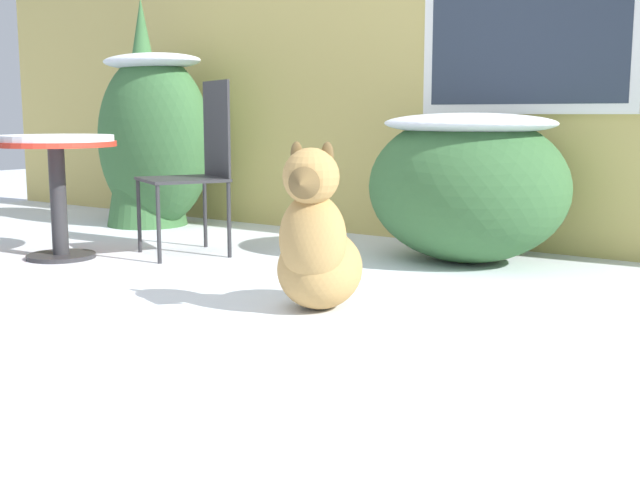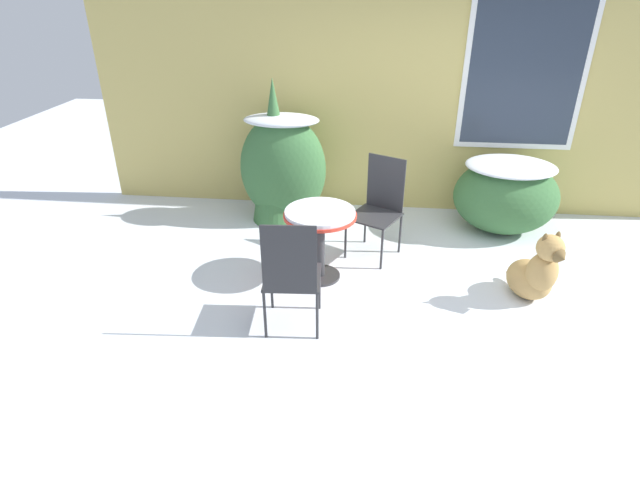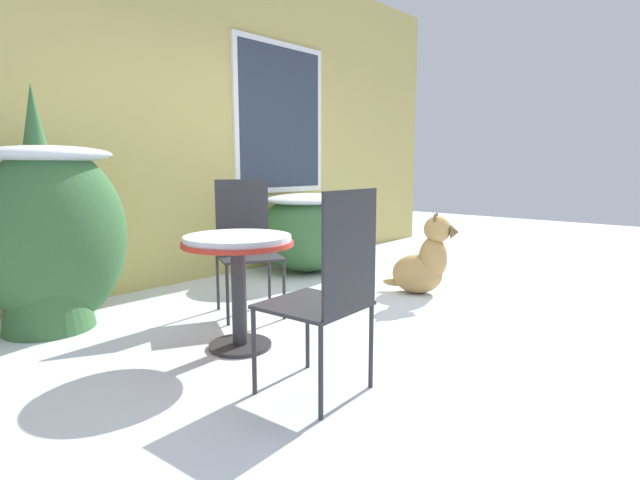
{
  "view_description": "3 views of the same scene",
  "coord_description": "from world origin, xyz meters",
  "views": [
    {
      "loc": [
        2.89,
        -2.58,
        0.84
      ],
      "look_at": [
        0.91,
        0.23,
        0.3
      ],
      "focal_mm": 45.0,
      "sensor_mm": 36.0,
      "label": 1
    },
    {
      "loc": [
        -0.59,
        -3.87,
        2.64
      ],
      "look_at": [
        -1.05,
        0.34,
        0.41
      ],
      "focal_mm": 28.0,
      "sensor_mm": 36.0,
      "label": 2
    },
    {
      "loc": [
        -2.98,
        -2.07,
        1.15
      ],
      "look_at": [
        0.0,
        0.6,
        0.55
      ],
      "focal_mm": 28.0,
      "sensor_mm": 36.0,
      "label": 3
    }
  ],
  "objects": [
    {
      "name": "patio_table",
      "position": [
        -1.05,
        0.34,
        0.57
      ],
      "size": [
        0.69,
        0.69,
        0.72
      ],
      "color": "#2D2D30",
      "rests_on": "ground_plane"
    },
    {
      "name": "house_wall",
      "position": [
        0.06,
        2.2,
        1.69
      ],
      "size": [
        8.0,
        0.1,
        3.37
      ],
      "color": "tan",
      "rests_on": "ground_plane"
    },
    {
      "name": "ground_plane",
      "position": [
        0.0,
        0.0,
        0.0
      ],
      "size": [
        16.0,
        16.0,
        0.0
      ],
      "primitive_type": "plane",
      "color": "silver"
    },
    {
      "name": "dog",
      "position": [
        0.93,
        0.17,
        0.28
      ],
      "size": [
        0.51,
        0.65,
        0.73
      ],
      "rotation": [
        0.0,
        0.0,
        0.39
      ],
      "color": "tan",
      "rests_on": "ground_plane"
    },
    {
      "name": "patio_chair_near_table",
      "position": [
        -0.5,
        0.93,
        0.56
      ],
      "size": [
        0.62,
        0.62,
        1.04
      ],
      "rotation": [
        0.0,
        0.0,
        -0.48
      ],
      "color": "#2D2D30",
      "rests_on": "ground_plane"
    },
    {
      "name": "evergreen_bush",
      "position": [
        -1.72,
        1.64,
        0.85
      ],
      "size": [
        0.61,
        0.61,
        1.69
      ],
      "color": "#386638",
      "rests_on": "ground_plane"
    },
    {
      "name": "shrub_left",
      "position": [
        -1.63,
        1.65,
        0.68
      ],
      "size": [
        1.02,
        0.64,
        1.29
      ],
      "color": "#386638",
      "rests_on": "ground_plane"
    },
    {
      "name": "patio_chair_far_side",
      "position": [
        -1.19,
        -0.52,
        0.56
      ],
      "size": [
        0.49,
        0.49,
        1.04
      ],
      "rotation": [
        0.0,
        0.0,
        3.21
      ],
      "color": "#2D2D30",
      "rests_on": "ground_plane"
    },
    {
      "name": "shrub_middle",
      "position": [
        0.95,
        1.62,
        0.46
      ],
      "size": [
        1.17,
        0.98,
        0.85
      ],
      "color": "#386638",
      "rests_on": "ground_plane"
    }
  ]
}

